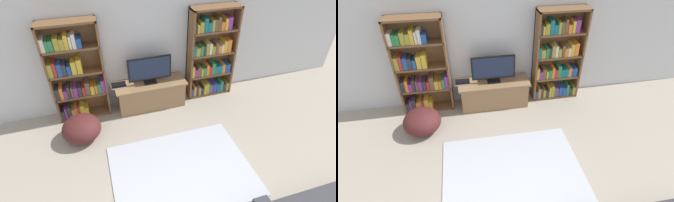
{
  "view_description": "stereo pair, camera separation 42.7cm",
  "coord_description": "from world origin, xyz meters",
  "views": [
    {
      "loc": [
        -1.04,
        -0.21,
        3.26
      ],
      "look_at": [
        -0.04,
        3.06,
        0.7
      ],
      "focal_mm": 28.0,
      "sensor_mm": 36.0,
      "label": 1
    },
    {
      "loc": [
        -0.62,
        -0.31,
        3.26
      ],
      "look_at": [
        -0.04,
        3.06,
        0.7
      ],
      "focal_mm": 28.0,
      "sensor_mm": 36.0,
      "label": 2
    }
  ],
  "objects": [
    {
      "name": "wall_back",
      "position": [
        0.0,
        4.23,
        1.3
      ],
      "size": [
        8.8,
        0.06,
        2.6
      ],
      "color": "silver",
      "rests_on": "ground_plane"
    },
    {
      "name": "bookshelf_left",
      "position": [
        -1.45,
        4.05,
        0.89
      ],
      "size": [
        0.94,
        0.3,
        1.84
      ],
      "color": "brown",
      "rests_on": "ground_plane"
    },
    {
      "name": "bookshelf_right",
      "position": [
        1.14,
        4.05,
        0.86
      ],
      "size": [
        0.94,
        0.3,
        1.84
      ],
      "color": "brown",
      "rests_on": "ground_plane"
    },
    {
      "name": "tv_stand",
      "position": [
        -0.12,
        3.93,
        0.27
      ],
      "size": [
        1.37,
        0.48,
        0.53
      ],
      "color": "#8E6B47",
      "rests_on": "ground_plane"
    },
    {
      "name": "television",
      "position": [
        -0.12,
        3.94,
        0.82
      ],
      "size": [
        0.82,
        0.16,
        0.54
      ],
      "color": "black",
      "rests_on": "tv_stand"
    },
    {
      "name": "laptop",
      "position": [
        -0.72,
        4.0,
        0.55
      ],
      "size": [
        0.29,
        0.22,
        0.03
      ],
      "color": "#B7B7BC",
      "rests_on": "tv_stand"
    },
    {
      "name": "area_rug",
      "position": [
        -0.08,
        2.2,
        0.01
      ],
      "size": [
        2.1,
        1.57,
        0.02
      ],
      "color": "#B2B7C1",
      "rests_on": "ground_plane"
    },
    {
      "name": "beanbag_ottoman",
      "position": [
        -1.48,
        3.37,
        0.21
      ],
      "size": [
        0.65,
        0.65,
        0.43
      ],
      "primitive_type": "ellipsoid",
      "color": "#4C1E1E",
      "rests_on": "ground_plane"
    }
  ]
}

